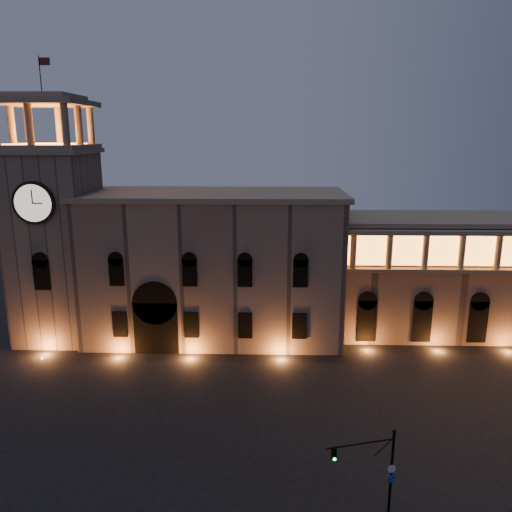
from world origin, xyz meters
name	(u,v)px	position (x,y,z in m)	size (l,w,h in m)	color
ground	(212,438)	(0.00, 0.00, 0.00)	(160.00, 160.00, 0.00)	black
government_building	(213,265)	(-2.08, 21.93, 8.77)	(30.80, 12.80, 17.60)	#7D6451
clock_tower	(56,236)	(-20.50, 20.98, 12.50)	(9.80, 9.80, 32.40)	#7D6451
colonnade_wing	(491,274)	(32.00, 23.92, 7.33)	(40.60, 11.50, 14.50)	#785F4D
traffic_light	(380,475)	(11.57, -8.64, 3.39)	(4.58, 1.44, 6.46)	black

